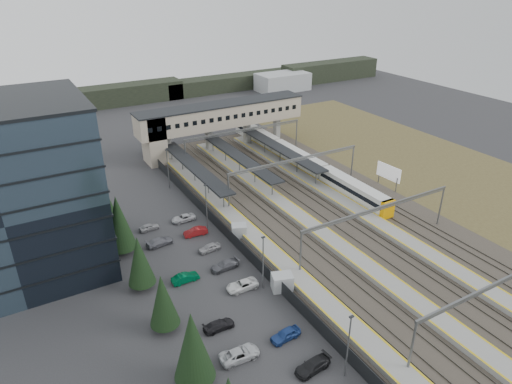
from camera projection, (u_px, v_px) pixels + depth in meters
ground at (281, 244)px, 71.23m from camera, size 220.00×220.00×0.00m
office_building at (0, 196)px, 59.17m from camera, size 24.30×18.30×24.30m
conifer_row at (149, 273)px, 56.27m from camera, size 4.42×49.82×9.50m
car_park at (227, 293)px, 59.49m from camera, size 10.55×44.55×1.29m
lampposts at (231, 230)px, 66.73m from camera, size 0.50×53.25×8.07m
fence at (229, 235)px, 71.79m from camera, size 0.08×90.00×2.00m
relay_cabin_near at (282, 282)px, 60.70m from camera, size 3.26×2.80×2.30m
relay_cabin_far at (239, 231)px, 72.75m from camera, size 2.95×2.75×2.16m
rail_corridor at (311, 215)px, 79.16m from camera, size 34.00×90.00×0.92m
canopies at (239, 157)px, 93.68m from camera, size 23.10×30.00×3.28m
footbridge at (211, 119)px, 103.93m from camera, size 40.40×6.40×11.20m
gantries at (332, 186)px, 76.29m from camera, size 28.40×62.28×7.17m
train at (299, 159)px, 98.12m from camera, size 2.58×53.92×3.25m
billboard at (389, 173)px, 88.11m from camera, size 0.57×5.72×4.81m
scrub_east at (449, 175)px, 95.19m from camera, size 34.00×120.00×0.06m
treeline_far at (193, 88)px, 152.51m from camera, size 170.00×19.00×7.00m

